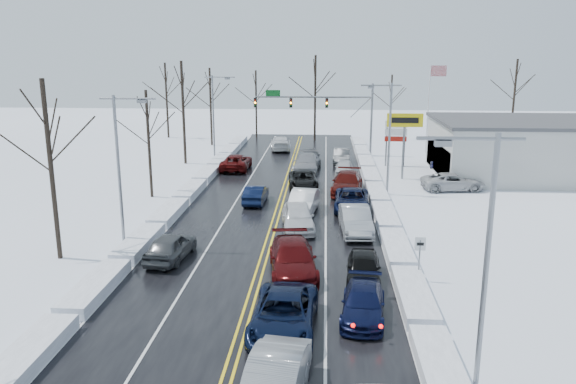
# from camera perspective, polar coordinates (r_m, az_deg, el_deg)

# --- Properties ---
(ground) EXTENTS (160.00, 160.00, 0.00)m
(ground) POSITION_cam_1_polar(r_m,az_deg,el_deg) (36.91, -1.60, -3.85)
(ground) COLOR white
(ground) RESTS_ON ground
(road_surface) EXTENTS (14.00, 84.00, 0.01)m
(road_surface) POSITION_cam_1_polar(r_m,az_deg,el_deg) (38.81, -1.32, -2.94)
(road_surface) COLOR black
(road_surface) RESTS_ON ground
(snow_bank_left) EXTENTS (1.47, 72.00, 0.62)m
(snow_bank_left) POSITION_cam_1_polar(r_m,az_deg,el_deg) (40.18, -12.20, -2.67)
(snow_bank_left) COLOR white
(snow_bank_left) RESTS_ON ground
(snow_bank_right) EXTENTS (1.47, 72.00, 0.62)m
(snow_bank_right) POSITION_cam_1_polar(r_m,az_deg,el_deg) (38.90, 9.91, -3.12)
(snow_bank_right) COLOR white
(snow_bank_right) RESTS_ON ground
(traffic_signal_mast) EXTENTS (13.28, 0.39, 8.00)m
(traffic_signal_mast) POSITION_cam_1_polar(r_m,az_deg,el_deg) (63.23, 3.91, 8.67)
(traffic_signal_mast) COLOR slate
(traffic_signal_mast) RESTS_ON ground
(tires_plus_sign) EXTENTS (3.20, 0.34, 6.00)m
(tires_plus_sign) POSITION_cam_1_polar(r_m,az_deg,el_deg) (51.85, 11.77, 6.71)
(tires_plus_sign) COLOR slate
(tires_plus_sign) RESTS_ON ground
(used_vehicles_sign) EXTENTS (2.20, 0.22, 4.65)m
(used_vehicles_sign) POSITION_cam_1_polar(r_m,az_deg,el_deg) (57.97, 10.90, 5.82)
(used_vehicles_sign) COLOR slate
(used_vehicles_sign) RESTS_ON ground
(speed_limit_sign) EXTENTS (0.55, 0.09, 2.35)m
(speed_limit_sign) POSITION_cam_1_polar(r_m,az_deg,el_deg) (29.06, 13.25, -5.83)
(speed_limit_sign) COLOR slate
(speed_limit_sign) RESTS_ON ground
(flagpole) EXTENTS (1.87, 1.20, 10.00)m
(flagpole) POSITION_cam_1_polar(r_m,az_deg,el_deg) (66.26, 14.23, 8.92)
(flagpole) COLOR silver
(flagpole) RESTS_ON ground
(dealership_building) EXTENTS (20.40, 12.40, 5.30)m
(dealership_building) POSITION_cam_1_polar(r_m,az_deg,el_deg) (57.50, 24.83, 4.05)
(dealership_building) COLOR #B8B8B3
(dealership_building) RESTS_ON ground
(streetlight_se) EXTENTS (3.20, 0.25, 9.00)m
(streetlight_se) POSITION_cam_1_polar(r_m,az_deg,el_deg) (18.67, 19.04, -5.53)
(streetlight_se) COLOR slate
(streetlight_se) RESTS_ON ground
(streetlight_ne) EXTENTS (3.20, 0.25, 9.00)m
(streetlight_ne) POSITION_cam_1_polar(r_m,az_deg,el_deg) (45.64, 10.04, 6.23)
(streetlight_ne) COLOR slate
(streetlight_ne) RESTS_ON ground
(streetlight_sw) EXTENTS (3.20, 0.25, 9.00)m
(streetlight_sw) POSITION_cam_1_polar(r_m,az_deg,el_deg) (33.63, -16.56, 3.14)
(streetlight_sw) COLOR slate
(streetlight_sw) RESTS_ON ground
(streetlight_nw) EXTENTS (3.20, 0.25, 9.00)m
(streetlight_nw) POSITION_cam_1_polar(r_m,az_deg,el_deg) (60.41, -7.42, 8.18)
(streetlight_nw) COLOR slate
(streetlight_nw) RESTS_ON ground
(tree_left_b) EXTENTS (4.00, 4.00, 10.00)m
(tree_left_b) POSITION_cam_1_polar(r_m,az_deg,el_deg) (32.84, -23.23, 5.31)
(tree_left_b) COLOR #2D231C
(tree_left_b) RESTS_ON ground
(tree_left_c) EXTENTS (3.40, 3.40, 8.50)m
(tree_left_c) POSITION_cam_1_polar(r_m,az_deg,el_deg) (45.47, -14.07, 6.80)
(tree_left_c) COLOR #2D231C
(tree_left_c) RESTS_ON ground
(tree_left_d) EXTENTS (4.20, 4.20, 10.50)m
(tree_left_d) POSITION_cam_1_polar(r_m,az_deg,el_deg) (58.94, -10.67, 9.90)
(tree_left_d) COLOR #2D231C
(tree_left_d) RESTS_ON ground
(tree_left_e) EXTENTS (3.80, 3.80, 9.50)m
(tree_left_e) POSITION_cam_1_polar(r_m,az_deg,el_deg) (70.56, -7.91, 10.07)
(tree_left_e) COLOR #2D231C
(tree_left_e) RESTS_ON ground
(tree_far_a) EXTENTS (4.00, 4.00, 10.00)m
(tree_far_a) POSITION_cam_1_polar(r_m,az_deg,el_deg) (78.07, -12.30, 10.51)
(tree_far_a) COLOR #2D231C
(tree_far_a) RESTS_ON ground
(tree_far_b) EXTENTS (3.60, 3.60, 9.00)m
(tree_far_b) POSITION_cam_1_polar(r_m,az_deg,el_deg) (76.71, -3.27, 10.22)
(tree_far_b) COLOR #2D231C
(tree_far_b) RESTS_ON ground
(tree_far_c) EXTENTS (4.40, 4.40, 11.00)m
(tree_far_c) POSITION_cam_1_polar(r_m,az_deg,el_deg) (74.08, 2.80, 11.18)
(tree_far_c) COLOR #2D231C
(tree_far_c) RESTS_ON ground
(tree_far_d) EXTENTS (3.40, 3.40, 8.50)m
(tree_far_d) POSITION_cam_1_polar(r_m,az_deg,el_deg) (76.16, 10.45, 9.73)
(tree_far_d) COLOR #2D231C
(tree_far_d) RESTS_ON ground
(tree_far_e) EXTENTS (4.20, 4.20, 10.50)m
(tree_far_e) POSITION_cam_1_polar(r_m,az_deg,el_deg) (79.97, 22.10, 10.14)
(tree_far_e) COLOR #2D231C
(tree_far_e) RESTS_ON ground
(queued_car_2) EXTENTS (2.83, 5.77, 1.58)m
(queued_car_2) POSITION_cam_1_polar(r_m,az_deg,el_deg) (24.09, -0.43, -13.99)
(queued_car_2) COLOR black
(queued_car_2) RESTS_ON ground
(queued_car_3) EXTENTS (3.08, 6.05, 1.68)m
(queued_car_3) POSITION_cam_1_polar(r_m,az_deg,el_deg) (29.76, 0.50, -8.33)
(queued_car_3) COLOR #45090A
(queued_car_3) RESTS_ON ground
(queued_car_4) EXTENTS (2.57, 5.23, 1.72)m
(queued_car_4) POSITION_cam_1_polar(r_m,az_deg,el_deg) (36.98, 1.01, -3.81)
(queued_car_4) COLOR white
(queued_car_4) RESTS_ON ground
(queued_car_5) EXTENTS (2.39, 5.24, 1.67)m
(queued_car_5) POSITION_cam_1_polar(r_m,az_deg,el_deg) (40.64, 1.55, -2.16)
(queued_car_5) COLOR silver
(queued_car_5) RESTS_ON ground
(queued_car_6) EXTENTS (2.83, 5.38, 1.44)m
(queued_car_6) POSITION_cam_1_polar(r_m,az_deg,el_deg) (48.16, 1.55, 0.42)
(queued_car_6) COLOR black
(queued_car_6) RESTS_ON ground
(queued_car_7) EXTENTS (2.66, 5.94, 1.69)m
(queued_car_7) POSITION_cam_1_polar(r_m,az_deg,el_deg) (54.87, 1.89, 2.10)
(queued_car_7) COLOR gray
(queued_car_7) RESTS_ON ground
(queued_car_8) EXTENTS (2.17, 4.71, 1.56)m
(queued_car_8) POSITION_cam_1_polar(r_m,az_deg,el_deg) (59.08, 2.36, 2.95)
(queued_car_8) COLOR #45484B
(queued_car_8) RESTS_ON ground
(queued_car_11) EXTENTS (2.29, 4.72, 1.32)m
(queued_car_11) POSITION_cam_1_polar(r_m,az_deg,el_deg) (25.47, 7.60, -12.48)
(queued_car_11) COLOR black
(queued_car_11) RESTS_ON ground
(queued_car_12) EXTENTS (1.95, 4.32, 1.44)m
(queued_car_12) POSITION_cam_1_polar(r_m,az_deg,el_deg) (29.21, 7.63, -8.90)
(queued_car_12) COLOR black
(queued_car_12) RESTS_ON ground
(queued_car_13) EXTENTS (2.15, 5.27, 1.70)m
(queued_car_13) POSITION_cam_1_polar(r_m,az_deg,el_deg) (36.52, 6.84, -4.14)
(queued_car_13) COLOR #9DA0A5
(queued_car_13) RESTS_ON ground
(queued_car_14) EXTENTS (2.75, 5.56, 1.52)m
(queued_car_14) POSITION_cam_1_polar(r_m,az_deg,el_deg) (41.73, 6.47, -1.81)
(queued_car_14) COLOR black
(queued_car_14) RESTS_ON ground
(queued_car_15) EXTENTS (2.96, 6.05, 1.69)m
(queued_car_15) POSITION_cam_1_polar(r_m,az_deg,el_deg) (46.72, 6.00, -0.09)
(queued_car_15) COLOR #450C09
(queued_car_15) RESTS_ON ground
(queued_car_16) EXTENTS (1.89, 4.20, 1.40)m
(queued_car_16) POSITION_cam_1_polar(r_m,az_deg,el_deg) (53.47, 5.68, 1.72)
(queued_car_16) COLOR silver
(queued_car_16) RESTS_ON ground
(queued_car_17) EXTENTS (1.91, 4.82, 1.56)m
(queued_car_17) POSITION_cam_1_polar(r_m,az_deg,el_deg) (59.18, 5.46, 2.92)
(queued_car_17) COLOR #3F4244
(queued_car_17) RESTS_ON ground
(oncoming_car_0) EXTENTS (1.63, 4.30, 1.40)m
(oncoming_car_0) POSITION_cam_1_polar(r_m,az_deg,el_deg) (43.44, -3.29, -1.11)
(oncoming_car_0) COLOR black
(oncoming_car_0) RESTS_ON ground
(oncoming_car_1) EXTENTS (2.66, 5.64, 1.56)m
(oncoming_car_1) POSITION_cam_1_polar(r_m,az_deg,el_deg) (55.89, -5.26, 2.27)
(oncoming_car_1) COLOR #4E0A0A
(oncoming_car_1) RESTS_ON ground
(oncoming_car_2) EXTENTS (2.83, 5.83, 1.64)m
(oncoming_car_2) POSITION_cam_1_polar(r_m,az_deg,el_deg) (67.02, -0.75, 4.28)
(oncoming_car_2) COLOR white
(oncoming_car_2) RESTS_ON ground
(oncoming_car_3) EXTENTS (2.31, 4.72, 1.55)m
(oncoming_car_3) POSITION_cam_1_polar(r_m,az_deg,el_deg) (32.43, -11.77, -6.71)
(oncoming_car_3) COLOR #434649
(oncoming_car_3) RESTS_ON ground
(parked_car_0) EXTENTS (5.51, 3.02, 1.46)m
(parked_car_0) POSITION_cam_1_polar(r_m,az_deg,el_deg) (49.38, 16.35, 0.19)
(parked_car_0) COLOR #BEBEC0
(parked_car_0) RESTS_ON ground
(parked_car_1) EXTENTS (2.33, 5.45, 1.57)m
(parked_car_1) POSITION_cam_1_polar(r_m,az_deg,el_deg) (54.04, 18.26, 1.21)
(parked_car_1) COLOR #43090F
(parked_car_1) RESTS_ON ground
(parked_car_2) EXTENTS (2.13, 4.37, 1.44)m
(parked_car_2) POSITION_cam_1_polar(r_m,az_deg,el_deg) (59.04, 14.97, 2.48)
(parked_car_2) COLOR black
(parked_car_2) RESTS_ON ground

